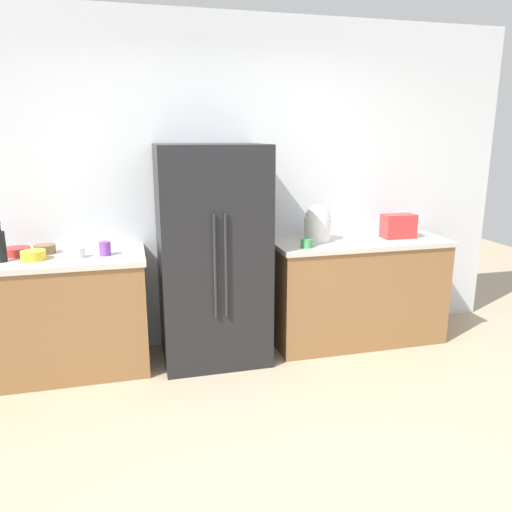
{
  "coord_description": "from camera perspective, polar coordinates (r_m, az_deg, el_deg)",
  "views": [
    {
      "loc": [
        -0.75,
        -2.24,
        1.79
      ],
      "look_at": [
        -0.06,
        0.45,
        1.09
      ],
      "focal_mm": 34.46,
      "sensor_mm": 36.0,
      "label": 1
    }
  ],
  "objects": [
    {
      "name": "bottle_a",
      "position": [
        3.88,
        -27.59,
        1.13
      ],
      "size": [
        0.08,
        0.08,
        0.29
      ],
      "color": "black",
      "rests_on": "counter_left"
    },
    {
      "name": "bowl_a",
      "position": [
        3.85,
        -24.43,
        0.09
      ],
      "size": [
        0.17,
        0.17,
        0.07
      ],
      "primitive_type": "cylinder",
      "color": "yellow",
      "rests_on": "counter_left"
    },
    {
      "name": "refrigerator",
      "position": [
        3.87,
        -5.04,
        0.05
      ],
      "size": [
        0.82,
        0.67,
        1.71
      ],
      "color": "black",
      "rests_on": "ground_plane"
    },
    {
      "name": "counter_left",
      "position": [
        4.02,
        -22.69,
        -6.44
      ],
      "size": [
        1.42,
        0.62,
        0.91
      ],
      "color": "olive",
      "rests_on": "ground_plane"
    },
    {
      "name": "cup_a",
      "position": [
        3.8,
        -19.94,
        0.37
      ],
      "size": [
        0.1,
        0.1,
        0.07
      ],
      "primitive_type": "cylinder",
      "color": "white",
      "rests_on": "counter_left"
    },
    {
      "name": "kitchen_back_panel",
      "position": [
        4.19,
        -4.09,
        8.11
      ],
      "size": [
        5.2,
        0.1,
        2.72
      ],
      "primitive_type": "cube",
      "color": "silver",
      "rests_on": "ground_plane"
    },
    {
      "name": "bowl_c",
      "position": [
        4.03,
        -23.31,
        0.75
      ],
      "size": [
        0.15,
        0.15,
        0.07
      ],
      "primitive_type": "cylinder",
      "color": "brown",
      "rests_on": "counter_left"
    },
    {
      "name": "bowl_b",
      "position": [
        4.05,
        -25.99,
        0.47
      ],
      "size": [
        0.19,
        0.19,
        0.06
      ],
      "primitive_type": "cylinder",
      "color": "red",
      "rests_on": "counter_left"
    },
    {
      "name": "cup_b",
      "position": [
        3.91,
        5.89,
        1.48
      ],
      "size": [
        0.09,
        0.09,
        0.07
      ],
      "primitive_type": "cylinder",
      "color": "green",
      "rests_on": "counter_right"
    },
    {
      "name": "ground_plane",
      "position": [
        2.96,
        3.58,
        -23.16
      ],
      "size": [
        10.41,
        10.41,
        0.0
      ],
      "primitive_type": "plane",
      "color": "tan"
    },
    {
      "name": "toaster",
      "position": [
        4.42,
        16.2,
        3.36
      ],
      "size": [
        0.28,
        0.16,
        0.2
      ],
      "primitive_type": "cube",
      "color": "red",
      "rests_on": "counter_right"
    },
    {
      "name": "cup_c",
      "position": [
        3.81,
        -17.13,
        0.83
      ],
      "size": [
        0.08,
        0.08,
        0.1
      ],
      "primitive_type": "cylinder",
      "color": "purple",
      "rests_on": "counter_left"
    },
    {
      "name": "rice_cooker",
      "position": [
        4.15,
        7.15,
        3.77
      ],
      "size": [
        0.23,
        0.23,
        0.31
      ],
      "color": "white",
      "rests_on": "counter_right"
    },
    {
      "name": "counter_right",
      "position": [
        4.4,
        11.59,
        -3.91
      ],
      "size": [
        1.5,
        0.62,
        0.91
      ],
      "color": "olive",
      "rests_on": "ground_plane"
    }
  ]
}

